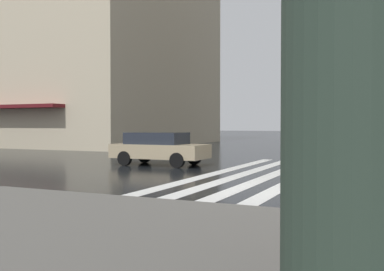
# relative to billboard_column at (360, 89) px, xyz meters

# --- Properties ---
(ground_plane) EXTENTS (220.00, 220.00, 0.00)m
(ground_plane) POSITION_rel_billboard_column_xyz_m (7.56, 3.37, -2.05)
(ground_plane) COLOR black
(zebra_crossing) EXTENTS (13.00, 6.50, 0.01)m
(zebra_crossing) POSITION_rel_billboard_column_xyz_m (11.56, 2.72, -2.05)
(zebra_crossing) COLOR silver
(zebra_crossing) RESTS_ON ground_plane
(haussmann_block_mid) EXTENTS (20.48, 24.32, 23.94)m
(haussmann_block_mid) POSITION_rel_billboard_column_xyz_m (29.69, 28.70, 9.67)
(haussmann_block_mid) COLOR beige
(haussmann_block_mid) RESTS_ON ground_plane
(billboard_column) EXTENTS (1.37, 1.37, 3.72)m
(billboard_column) POSITION_rel_billboard_column_xyz_m (0.00, 0.00, 0.00)
(billboard_column) COLOR #28382D
(billboard_column) RESTS_ON sidewalk_pavement
(car_champagne) EXTENTS (1.85, 4.10, 1.41)m
(car_champagne) POSITION_rel_billboard_column_xyz_m (13.06, 9.15, -1.30)
(car_champagne) COLOR tan
(car_champagne) RESTS_ON ground_plane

